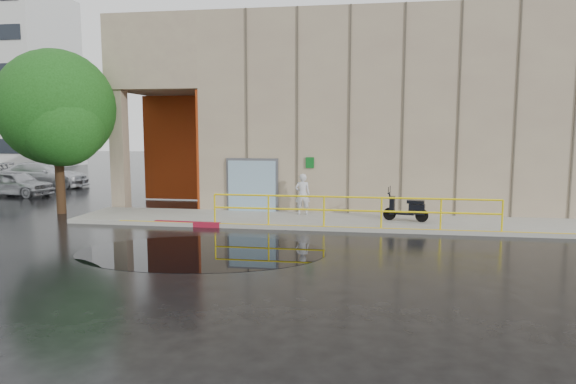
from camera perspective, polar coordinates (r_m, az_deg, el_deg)
name	(u,v)px	position (r m, az deg, el deg)	size (l,w,h in m)	color
ground	(200,248)	(15.01, -9.79, -6.18)	(120.00, 120.00, 0.00)	black
sidewalk	(346,222)	(18.65, 6.50, -3.29)	(20.00, 3.00, 0.15)	gray
building	(377,112)	(24.84, 9.84, 8.79)	(20.00, 10.17, 8.00)	gray
guardrail	(352,211)	(17.21, 7.17, -2.13)	(9.56, 0.06, 1.03)	yellow
person	(303,194)	(19.49, 1.63, -0.24)	(0.57, 0.38, 1.57)	silver
scooter	(406,202)	(18.58, 13.03, -1.05)	(1.61, 0.80, 1.22)	black
red_curb	(187,224)	(18.35, -11.15, -3.51)	(2.40, 0.18, 0.18)	maroon
puddle	(201,252)	(14.54, -9.60, -6.60)	(6.95, 4.28, 0.01)	black
car_a	(17,183)	(29.50, -27.92, 0.85)	(1.52, 3.79, 1.29)	#AFB1B7
car_c	(44,175)	(33.11, -25.52, 1.74)	(2.07, 5.09, 1.48)	silver
tree_near	(58,112)	(22.28, -24.22, 8.09)	(4.56, 4.56, 6.51)	#311C10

